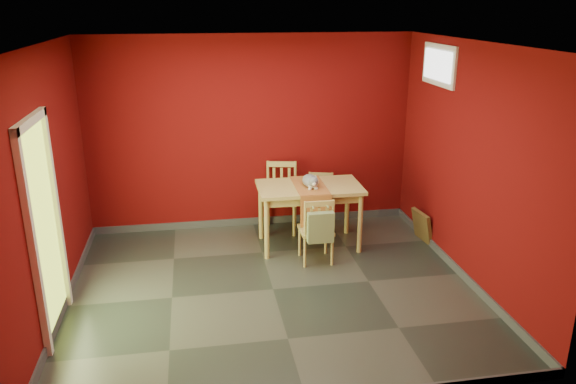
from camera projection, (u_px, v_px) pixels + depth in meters
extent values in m
plane|color=#2D342D|center=(273.00, 289.00, 6.35)|extent=(4.50, 4.50, 0.00)
plane|color=#600909|center=(251.00, 134.00, 7.78)|extent=(4.50, 0.00, 4.50)
plane|color=#600909|center=(311.00, 256.00, 4.05)|extent=(4.50, 0.00, 4.50)
plane|color=#600909|center=(47.00, 187.00, 5.56)|extent=(0.00, 4.00, 4.00)
plane|color=#600909|center=(471.00, 165.00, 6.28)|extent=(0.00, 4.00, 4.00)
plane|color=white|center=(271.00, 44.00, 5.48)|extent=(4.50, 4.50, 0.00)
cube|color=#3F4244|center=(253.00, 221.00, 8.19)|extent=(4.50, 0.02, 0.10)
cube|color=#3F4244|center=(66.00, 302.00, 5.98)|extent=(0.03, 4.00, 0.10)
cube|color=#3F4244|center=(458.00, 270.00, 6.70)|extent=(0.03, 4.00, 0.10)
cube|color=#B7D838|center=(44.00, 232.00, 5.29)|extent=(0.02, 0.85, 2.05)
cube|color=white|center=(33.00, 249.00, 4.85)|extent=(0.06, 0.08, 2.13)
cube|color=white|center=(56.00, 211.00, 5.72)|extent=(0.06, 0.08, 2.13)
cube|color=white|center=(30.00, 121.00, 4.95)|extent=(0.06, 1.01, 0.08)
cube|color=white|center=(439.00, 65.00, 6.89)|extent=(0.03, 0.90, 0.50)
cube|color=white|center=(438.00, 65.00, 6.88)|extent=(0.02, 0.76, 0.36)
cube|color=silver|center=(360.00, 199.00, 8.37)|extent=(0.08, 0.02, 0.12)
cube|color=tan|center=(309.00, 187.00, 7.25)|extent=(1.35, 0.80, 0.04)
cube|color=tan|center=(309.00, 193.00, 7.28)|extent=(1.21, 0.66, 0.11)
cylinder|color=tan|center=(267.00, 229.00, 6.99)|extent=(0.06, 0.06, 0.79)
cylinder|color=tan|center=(261.00, 211.00, 7.60)|extent=(0.06, 0.06, 0.79)
cylinder|color=tan|center=(360.00, 224.00, 7.17)|extent=(0.06, 0.06, 0.79)
cylinder|color=tan|center=(347.00, 206.00, 7.78)|extent=(0.06, 0.06, 0.79)
cube|color=#AD652C|center=(309.00, 185.00, 7.24)|extent=(0.40, 0.81, 0.01)
cube|color=#AD652C|center=(316.00, 211.00, 6.93)|extent=(0.39, 0.01, 0.40)
cube|color=tan|center=(281.00, 200.00, 7.84)|extent=(0.54, 0.54, 0.04)
cylinder|color=tan|center=(266.00, 221.00, 7.75)|extent=(0.04, 0.04, 0.44)
cylinder|color=tan|center=(268.00, 211.00, 8.11)|extent=(0.04, 0.04, 0.44)
cylinder|color=tan|center=(294.00, 221.00, 7.73)|extent=(0.04, 0.04, 0.44)
cylinder|color=tan|center=(295.00, 211.00, 8.09)|extent=(0.04, 0.04, 0.44)
cylinder|color=tan|center=(268.00, 177.00, 7.95)|extent=(0.04, 0.04, 0.48)
cylinder|color=tan|center=(295.00, 178.00, 7.93)|extent=(0.04, 0.04, 0.48)
cube|color=tan|center=(282.00, 164.00, 7.88)|extent=(0.41, 0.13, 0.08)
cube|color=tan|center=(274.00, 180.00, 7.96)|extent=(0.04, 0.03, 0.38)
cube|color=tan|center=(282.00, 180.00, 7.95)|extent=(0.04, 0.03, 0.38)
cube|color=tan|center=(289.00, 181.00, 7.95)|extent=(0.04, 0.03, 0.38)
cube|color=tan|center=(320.00, 204.00, 7.93)|extent=(0.45, 0.45, 0.04)
cylinder|color=tan|center=(308.00, 221.00, 7.85)|extent=(0.03, 0.03, 0.36)
cylinder|color=tan|center=(309.00, 213.00, 8.15)|extent=(0.03, 0.03, 0.36)
cylinder|color=tan|center=(331.00, 221.00, 7.83)|extent=(0.03, 0.03, 0.36)
cylinder|color=tan|center=(331.00, 213.00, 8.13)|extent=(0.03, 0.03, 0.36)
cylinder|color=tan|center=(310.00, 185.00, 8.02)|extent=(0.03, 0.03, 0.40)
cylinder|color=tan|center=(332.00, 186.00, 7.99)|extent=(0.03, 0.03, 0.40)
cube|color=tan|center=(321.00, 175.00, 7.95)|extent=(0.33, 0.12, 0.06)
cube|color=tan|center=(314.00, 188.00, 8.03)|extent=(0.03, 0.03, 0.31)
cube|color=tan|center=(321.00, 188.00, 8.02)|extent=(0.03, 0.03, 0.31)
cube|color=tan|center=(327.00, 188.00, 8.01)|extent=(0.03, 0.03, 0.31)
cube|color=tan|center=(316.00, 230.00, 6.94)|extent=(0.40, 0.40, 0.04)
cylinder|color=tan|center=(326.00, 240.00, 7.20)|extent=(0.03, 0.03, 0.39)
cylinder|color=tan|center=(332.00, 251.00, 6.88)|extent=(0.03, 0.03, 0.39)
cylinder|color=tan|center=(300.00, 241.00, 7.14)|extent=(0.03, 0.03, 0.39)
cylinder|color=tan|center=(305.00, 253.00, 6.82)|extent=(0.03, 0.03, 0.39)
cylinder|color=tan|center=(333.00, 217.00, 6.73)|extent=(0.03, 0.03, 0.43)
cylinder|color=tan|center=(305.00, 218.00, 6.68)|extent=(0.03, 0.03, 0.43)
cube|color=tan|center=(319.00, 204.00, 6.65)|extent=(0.36, 0.03, 0.07)
cube|color=tan|center=(327.00, 220.00, 6.73)|extent=(0.03, 0.02, 0.33)
cube|color=tan|center=(319.00, 221.00, 6.72)|extent=(0.03, 0.02, 0.33)
cube|color=tan|center=(311.00, 221.00, 6.70)|extent=(0.03, 0.02, 0.33)
cube|color=#7C8F5C|center=(321.00, 227.00, 6.66)|extent=(0.32, 0.10, 0.38)
cylinder|color=#7C8F5C|center=(312.00, 207.00, 6.62)|extent=(0.02, 0.16, 0.02)
cylinder|color=#7C8F5C|center=(327.00, 206.00, 6.65)|extent=(0.02, 0.16, 0.02)
cube|color=brown|center=(422.00, 226.00, 7.58)|extent=(0.18, 0.43, 0.42)
cube|color=black|center=(422.00, 226.00, 7.58)|extent=(0.12, 0.30, 0.29)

